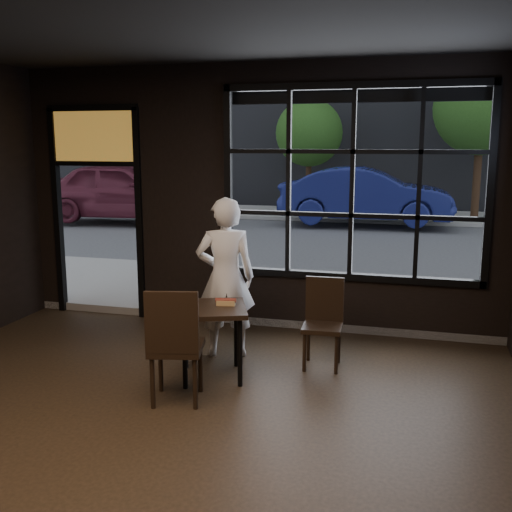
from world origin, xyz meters
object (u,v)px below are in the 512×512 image
(cafe_table, at_px, (212,342))
(man, at_px, (226,278))
(chair_near, at_px, (176,344))
(navy_car, at_px, (366,195))

(cafe_table, xyz_separation_m, man, (-0.06, 0.64, 0.50))
(cafe_table, distance_m, chair_near, 0.62)
(chair_near, height_order, man, man)
(cafe_table, bearing_deg, navy_car, 66.31)
(cafe_table, relative_size, man, 0.42)
(chair_near, xyz_separation_m, navy_car, (0.65, 11.61, 0.33))
(cafe_table, height_order, navy_car, navy_car)
(cafe_table, relative_size, chair_near, 0.68)
(man, xyz_separation_m, navy_car, (0.58, 10.39, -0.00))
(navy_car, bearing_deg, cafe_table, 175.46)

